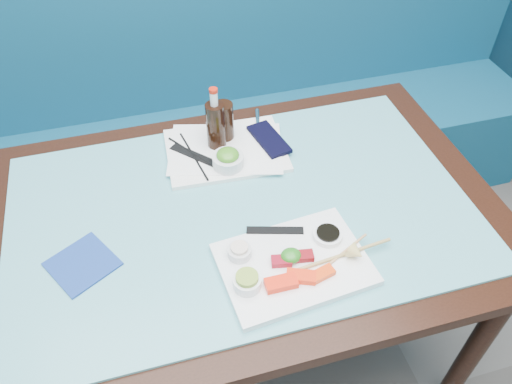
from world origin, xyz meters
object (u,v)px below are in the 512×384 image
object	(u,v)px
blue_napkin	(82,264)
seaweed_bowl	(228,161)
sashimi_plate	(294,264)
serving_tray	(226,150)
booth_bench	(195,133)
cola_glass	(224,121)
dining_table	(242,231)
cola_bottle_body	(216,127)

from	to	relation	value
blue_napkin	seaweed_bowl	bearing A→B (deg)	29.56
sashimi_plate	serving_tray	xyz separation A→B (m)	(-0.06, 0.46, -0.00)
booth_bench	serving_tray	bearing A→B (deg)	-88.74
booth_bench	cola_glass	size ratio (longest dim) A/B	24.93
dining_table	sashimi_plate	xyz separation A→B (m)	(0.07, -0.22, 0.10)
booth_bench	serving_tray	distance (m)	0.72
dining_table	sashimi_plate	bearing A→B (deg)	-71.23
booth_bench	cola_bottle_body	bearing A→B (deg)	-90.76
serving_tray	cola_bottle_body	world-z (taller)	cola_bottle_body
booth_bench	blue_napkin	distance (m)	1.08
dining_table	cola_bottle_body	size ratio (longest dim) A/B	8.80
dining_table	serving_tray	xyz separation A→B (m)	(0.01, 0.24, 0.10)
dining_table	cola_bottle_body	distance (m)	0.31
dining_table	cola_glass	size ratio (longest dim) A/B	11.63
cola_bottle_body	blue_napkin	size ratio (longest dim) A/B	1.13
booth_bench	seaweed_bowl	xyz separation A→B (m)	(0.00, -0.68, 0.41)
sashimi_plate	cola_bottle_body	size ratio (longest dim) A/B	2.19
dining_table	seaweed_bowl	bearing A→B (deg)	88.88
dining_table	cola_glass	world-z (taller)	cola_glass
cola_glass	sashimi_plate	bearing A→B (deg)	-84.35
booth_bench	cola_bottle_body	distance (m)	0.74
sashimi_plate	blue_napkin	xyz separation A→B (m)	(-0.49, 0.14, -0.01)
booth_bench	dining_table	xyz separation A→B (m)	(0.00, -0.84, 0.29)
dining_table	cola_bottle_body	bearing A→B (deg)	91.66
booth_bench	sashimi_plate	bearing A→B (deg)	-86.01
booth_bench	serving_tray	xyz separation A→B (m)	(0.01, -0.60, 0.39)
booth_bench	seaweed_bowl	size ratio (longest dim) A/B	33.15
cola_bottle_body	serving_tray	bearing A→B (deg)	-48.70
seaweed_bowl	cola_glass	xyz separation A→B (m)	(0.02, 0.13, 0.04)
booth_bench	cola_glass	bearing A→B (deg)	-87.56
seaweed_bowl	serving_tray	bearing A→B (deg)	82.41
booth_bench	sashimi_plate	size ratio (longest dim) A/B	8.61
serving_tray	cola_bottle_body	bearing A→B (deg)	134.23
cola_bottle_body	dining_table	bearing A→B (deg)	-88.34
blue_napkin	sashimi_plate	bearing A→B (deg)	-16.26
dining_table	seaweed_bowl	distance (m)	0.20
cola_bottle_body	booth_bench	bearing A→B (deg)	89.24
cola_glass	cola_bottle_body	distance (m)	0.04
booth_bench	sashimi_plate	world-z (taller)	booth_bench
seaweed_bowl	dining_table	bearing A→B (deg)	-91.12
sashimi_plate	cola_glass	bearing A→B (deg)	90.42
seaweed_bowl	cola_bottle_body	xyz separation A→B (m)	(-0.01, 0.10, 0.05)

